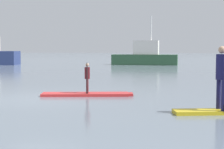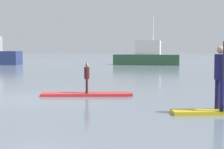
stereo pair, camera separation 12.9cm
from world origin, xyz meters
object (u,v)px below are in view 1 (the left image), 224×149
object	(u,v)px
paddler_adult	(222,73)
paddler_child_solo	(87,76)
motor_boat_small_navy	(145,56)
paddleboard_near	(87,94)

from	to	relation	value
paddler_adult	paddler_child_solo	bearing A→B (deg)	149.35
paddler_adult	motor_boat_small_navy	xyz separation A→B (m)	(-5.57, 27.64, -0.15)
paddleboard_near	motor_boat_small_navy	bearing A→B (deg)	92.28
paddler_child_solo	paddleboard_near	bearing A→B (deg)	131.82
paddleboard_near	paddler_child_solo	xyz separation A→B (m)	(0.01, -0.01, 0.67)
paddleboard_near	motor_boat_small_navy	xyz separation A→B (m)	(-0.99, 24.92, 0.90)
paddleboard_near	paddler_adult	distance (m)	5.43
paddler_adult	paddleboard_near	bearing A→B (deg)	149.30
paddleboard_near	paddler_child_solo	distance (m)	0.67
paddler_child_solo	motor_boat_small_navy	xyz separation A→B (m)	(-1.00, 24.93, 0.22)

